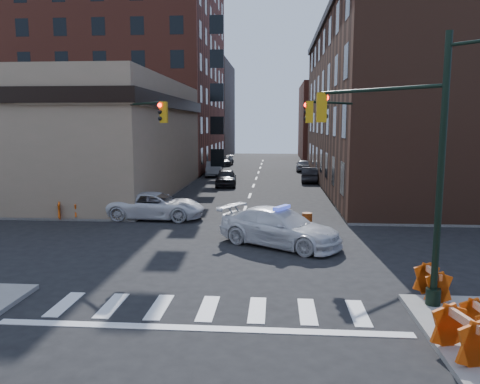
% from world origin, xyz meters
% --- Properties ---
extents(ground, '(140.00, 140.00, 0.00)m').
position_xyz_m(ground, '(0.00, 0.00, 0.00)').
color(ground, black).
rests_on(ground, ground).
extents(sidewalk_nw, '(34.00, 54.50, 0.15)m').
position_xyz_m(sidewalk_nw, '(-23.00, 32.75, 0.07)').
color(sidewalk_nw, gray).
rests_on(sidewalk_nw, ground).
extents(sidewalk_ne, '(34.00, 54.50, 0.15)m').
position_xyz_m(sidewalk_ne, '(23.00, 32.75, 0.07)').
color(sidewalk_ne, gray).
rests_on(sidewalk_ne, ground).
extents(bank_building, '(22.00, 22.00, 9.00)m').
position_xyz_m(bank_building, '(-17.00, 16.50, 4.50)').
color(bank_building, '#8D755C').
rests_on(bank_building, ground).
extents(apartment_block, '(25.00, 25.00, 24.00)m').
position_xyz_m(apartment_block, '(-18.50, 40.00, 12.00)').
color(apartment_block, brown).
rests_on(apartment_block, ground).
extents(commercial_row_ne, '(14.00, 34.00, 14.00)m').
position_xyz_m(commercial_row_ne, '(13.00, 22.50, 7.00)').
color(commercial_row_ne, '#4F2D1F').
rests_on(commercial_row_ne, ground).
extents(filler_nw, '(20.00, 18.00, 16.00)m').
position_xyz_m(filler_nw, '(-16.00, 62.00, 8.00)').
color(filler_nw, '#51453C').
rests_on(filler_nw, ground).
extents(filler_ne, '(16.00, 16.00, 12.00)m').
position_xyz_m(filler_ne, '(14.00, 58.00, 6.00)').
color(filler_ne, brown).
rests_on(filler_ne, ground).
extents(signal_pole_se, '(5.40, 5.27, 8.00)m').
position_xyz_m(signal_pole_se, '(6.04, -5.52, 4.61)').
color(signal_pole_se, black).
rests_on(signal_pole_se, sidewalk_se).
extents(signal_pole_nw, '(3.58, 3.67, 8.00)m').
position_xyz_m(signal_pole_nw, '(-5.85, 5.34, 4.34)').
color(signal_pole_nw, black).
rests_on(signal_pole_nw, sidewalk_nw).
extents(signal_pole_ne, '(3.67, 3.58, 8.00)m').
position_xyz_m(signal_pole_ne, '(5.84, 5.35, 4.34)').
color(signal_pole_ne, black).
rests_on(signal_pole_ne, sidewalk_ne).
extents(tree_ne_near, '(3.00, 3.00, 4.85)m').
position_xyz_m(tree_ne_near, '(7.50, 26.00, 3.49)').
color(tree_ne_near, black).
rests_on(tree_ne_near, sidewalk_ne).
extents(tree_ne_far, '(3.00, 3.00, 4.85)m').
position_xyz_m(tree_ne_far, '(7.50, 34.00, 3.49)').
color(tree_ne_far, black).
rests_on(tree_ne_far, sidewalk_ne).
extents(police_car, '(6.29, 5.10, 1.71)m').
position_xyz_m(police_car, '(2.22, 0.92, 0.86)').
color(police_car, silver).
rests_on(police_car, ground).
extents(pickup, '(5.74, 2.81, 1.57)m').
position_xyz_m(pickup, '(-5.01, 6.58, 0.78)').
color(pickup, silver).
rests_on(pickup, ground).
extents(parked_car_wnear, '(2.16, 4.70, 1.56)m').
position_xyz_m(parked_car_wnear, '(-2.50, 21.74, 0.78)').
color(parked_car_wnear, black).
rests_on(parked_car_wnear, ground).
extents(parked_car_wfar, '(2.09, 4.84, 1.55)m').
position_xyz_m(parked_car_wfar, '(-4.71, 30.07, 0.78)').
color(parked_car_wfar, gray).
rests_on(parked_car_wfar, ground).
extents(parked_car_wdeep, '(2.16, 4.68, 1.33)m').
position_xyz_m(parked_car_wdeep, '(-4.88, 42.95, 0.66)').
color(parked_car_wdeep, black).
rests_on(parked_car_wdeep, ground).
extents(parked_car_enear, '(1.92, 4.47, 1.43)m').
position_xyz_m(parked_car_enear, '(5.35, 25.30, 0.72)').
color(parked_car_enear, black).
rests_on(parked_car_enear, ground).
extents(parked_car_efar, '(1.85, 4.22, 1.42)m').
position_xyz_m(parked_car_efar, '(5.30, 36.19, 0.71)').
color(parked_car_efar, gray).
rests_on(parked_car_efar, ground).
extents(pedestrian_a, '(0.69, 0.62, 1.57)m').
position_xyz_m(pedestrian_a, '(-7.48, 6.61, 0.94)').
color(pedestrian_a, black).
rests_on(pedestrian_a, sidewalk_nw).
extents(pedestrian_b, '(1.08, 0.92, 1.94)m').
position_xyz_m(pedestrian_b, '(-10.09, 6.00, 1.12)').
color(pedestrian_b, black).
rests_on(pedestrian_b, sidewalk_nw).
extents(pedestrian_c, '(1.05, 0.72, 1.65)m').
position_xyz_m(pedestrian_c, '(-11.06, 9.38, 0.97)').
color(pedestrian_c, black).
rests_on(pedestrian_c, sidewalk_nw).
extents(barrel_road, '(0.67, 0.67, 0.94)m').
position_xyz_m(barrel_road, '(3.69, 4.13, 0.47)').
color(barrel_road, orange).
rests_on(barrel_road, ground).
extents(barrel_bank, '(0.72, 0.72, 0.97)m').
position_xyz_m(barrel_bank, '(-4.42, 7.19, 0.49)').
color(barrel_bank, orange).
rests_on(barrel_bank, ground).
extents(barricade_se_a, '(0.72, 1.28, 0.93)m').
position_xyz_m(barricade_se_a, '(6.95, -5.70, 0.61)').
color(barricade_se_a, '#D8660A').
rests_on(barricade_se_a, sidewalk_se).
extents(barricade_se_b, '(0.98, 1.48, 1.02)m').
position_xyz_m(barricade_se_b, '(6.40, -9.50, 0.66)').
color(barricade_se_b, orange).
rests_on(barricade_se_b, sidewalk_se).
extents(barricade_nw_a, '(1.16, 0.73, 0.81)m').
position_xyz_m(barricade_nw_a, '(-8.55, 6.11, 0.55)').
color(barricade_nw_a, orange).
rests_on(barricade_nw_a, sidewalk_nw).
extents(barricade_nw_b, '(1.35, 0.91, 0.93)m').
position_xyz_m(barricade_nw_b, '(-10.03, 5.70, 0.61)').
color(barricade_nw_b, '#E93F0B').
rests_on(barricade_nw_b, sidewalk_nw).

